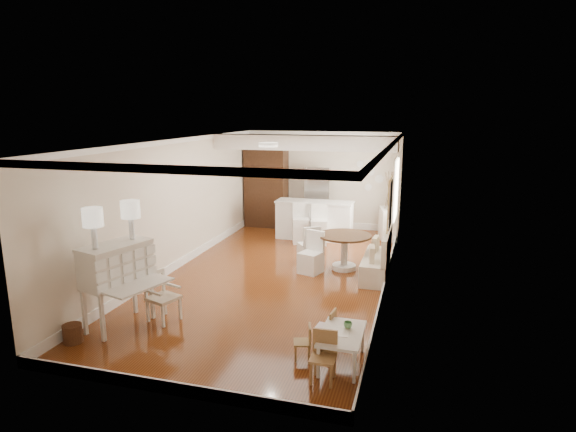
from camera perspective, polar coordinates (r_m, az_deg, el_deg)
The scene contains 20 objects.
room at distance 9.97m, azimuth -0.62°, elevation 4.34°, with size 9.00×9.04×2.82m.
secretary_bureau at distance 8.10m, azimuth -19.51°, elevation -7.77°, with size 1.07×1.09×1.37m, color silver.
gustavian_armchair at distance 8.19m, azimuth -14.57°, elevation -9.27°, with size 0.47×0.47×0.82m, color white.
wicker_basket at distance 8.01m, azimuth -24.17°, elevation -12.60°, with size 0.28×0.28×0.28m, color #512D19.
kids_table at distance 6.78m, azimuth 6.37°, elevation -15.32°, with size 0.56×0.93×0.46m, color white.
kids_chair_a at distance 6.87m, azimuth 1.71°, elevation -14.68°, with size 0.24×0.24×0.50m, color #997845.
kids_chair_b at distance 7.24m, azimuth 4.42°, elevation -12.98°, with size 0.27×0.27×0.56m, color tan.
kids_chair_c at distance 6.33m, azimuth 4.18°, elevation -16.39°, with size 0.32×0.32×0.66m, color #A77C4C.
banquette at distance 10.10m, azimuth 10.40°, elevation -4.43°, with size 0.52×1.60×0.98m, color silver.
dining_table at distance 10.48m, azimuth 6.69°, elevation -4.26°, with size 1.14×1.14×0.78m, color #452A16.
slip_chair_near at distance 10.19m, azimuth 2.71°, elevation -4.35°, with size 0.42×0.44×0.89m, color white.
slip_chair_far at distance 10.90m, azimuth 2.46°, elevation -3.30°, with size 0.41×0.43×0.86m, color silver.
breakfast_counter at distance 12.87m, azimuth 3.14°, elevation -0.48°, with size 2.05×0.65×1.03m, color white.
bar_stool_left at distance 12.44m, azimuth 1.53°, elevation -0.89°, with size 0.42×0.42×1.04m, color silver.
bar_stool_right at distance 12.34m, azimuth 3.69°, elevation -1.06°, with size 0.41×0.41×1.02m, color white.
pantry_cabinet at distance 14.21m, azimuth -2.58°, elevation 3.36°, with size 1.20×0.60×2.30m, color #381E11.
fridge at distance 13.76m, azimuth 4.93°, elevation 1.97°, with size 0.75×0.65×1.80m, color silver.
sideboard at distance 13.12m, azimuth 11.75°, elevation -0.93°, with size 0.38×0.87×0.83m, color white.
pencil_cup at distance 6.79m, azimuth 7.11°, elevation -12.69°, with size 0.11×0.11×0.09m, color #63A96A.
branch_vase at distance 13.02m, azimuth 12.03°, elevation 1.22°, with size 0.17×0.17×0.18m, color white.
Camera 1 is at (2.82, -9.14, 3.38)m, focal length 30.00 mm.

